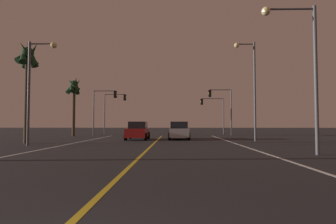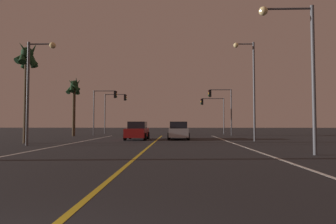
# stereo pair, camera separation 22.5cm
# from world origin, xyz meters

# --- Properties ---
(lane_edge_right) EXTENTS (0.16, 38.40, 0.01)m
(lane_edge_right) POSITION_xyz_m (6.20, 13.20, 0.00)
(lane_edge_right) COLOR silver
(lane_edge_right) RESTS_ON ground
(lane_edge_left) EXTENTS (0.16, 38.40, 0.01)m
(lane_edge_left) POSITION_xyz_m (-6.20, 13.20, 0.00)
(lane_edge_left) COLOR silver
(lane_edge_left) RESTS_ON ground
(lane_center_divider) EXTENTS (0.16, 38.40, 0.01)m
(lane_center_divider) POSITION_xyz_m (0.00, 13.20, 0.00)
(lane_center_divider) COLOR gold
(lane_center_divider) RESTS_ON ground
(car_oncoming) EXTENTS (2.02, 4.30, 1.70)m
(car_oncoming) POSITION_xyz_m (-1.89, 24.22, 0.82)
(car_oncoming) COLOR black
(car_oncoming) RESTS_ON ground
(car_ahead_far) EXTENTS (2.02, 4.30, 1.70)m
(car_ahead_far) POSITION_xyz_m (2.00, 24.91, 0.82)
(car_ahead_far) COLOR black
(car_ahead_far) RESTS_ON ground
(traffic_light_near_right) EXTENTS (2.95, 0.36, 5.80)m
(traffic_light_near_right) POSITION_xyz_m (7.33, 32.90, 4.27)
(traffic_light_near_right) COLOR #4C4C51
(traffic_light_near_right) RESTS_ON ground
(traffic_light_near_left) EXTENTS (3.04, 0.36, 5.70)m
(traffic_light_near_left) POSITION_xyz_m (-7.27, 32.90, 4.22)
(traffic_light_near_left) COLOR #4C4C51
(traffic_light_near_left) RESTS_ON ground
(traffic_light_far_right) EXTENTS (3.43, 0.36, 5.19)m
(traffic_light_far_right) POSITION_xyz_m (7.01, 38.40, 3.88)
(traffic_light_far_right) COLOR #4C4C51
(traffic_light_far_right) RESTS_ON ground
(traffic_light_far_left) EXTENTS (3.27, 0.36, 5.84)m
(traffic_light_far_left) POSITION_xyz_m (-7.17, 38.40, 4.32)
(traffic_light_far_left) COLOR #4C4C51
(traffic_light_far_left) RESTS_ON ground
(street_lamp_right_near) EXTENTS (2.69, 0.44, 7.33)m
(street_lamp_right_near) POSITION_xyz_m (7.82, 11.67, 4.75)
(street_lamp_right_near) COLOR #4C4C51
(street_lamp_right_near) RESTS_ON ground
(street_lamp_left_mid) EXTENTS (2.00, 0.44, 7.21)m
(street_lamp_left_mid) POSITION_xyz_m (-8.02, 16.89, 4.63)
(street_lamp_left_mid) COLOR #4C4C51
(street_lamp_left_mid) RESTS_ON ground
(street_lamp_right_far) EXTENTS (1.82, 0.44, 8.56)m
(street_lamp_right_far) POSITION_xyz_m (8.12, 22.02, 5.35)
(street_lamp_right_far) COLOR #4C4C51
(street_lamp_right_far) RESTS_ON ground
(palm_tree_left_mid) EXTENTS (1.88, 1.91, 7.96)m
(palm_tree_left_mid) POSITION_xyz_m (-9.81, 19.12, 6.24)
(palm_tree_left_mid) COLOR #473826
(palm_tree_left_mid) RESTS_ON ground
(palm_tree_left_far) EXTENTS (1.92, 2.05, 7.26)m
(palm_tree_left_far) POSITION_xyz_m (-10.63, 31.30, 5.65)
(palm_tree_left_far) COLOR #473826
(palm_tree_left_far) RESTS_ON ground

